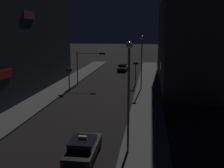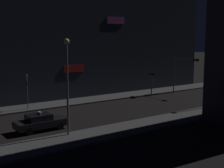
{
  "view_description": "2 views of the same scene",
  "coord_description": "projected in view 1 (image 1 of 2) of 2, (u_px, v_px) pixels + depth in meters",
  "views": [
    {
      "loc": [
        6.65,
        -6.83,
        8.54
      ],
      "look_at": [
        2.29,
        23.11,
        2.26
      ],
      "focal_mm": 42.44,
      "sensor_mm": 36.0,
      "label": 1
    },
    {
      "loc": [
        27.11,
        -0.79,
        7.72
      ],
      "look_at": [
        -0.17,
        18.41,
        2.93
      ],
      "focal_mm": 50.35,
      "sensor_mm": 36.0,
      "label": 2
    }
  ],
  "objects": [
    {
      "name": "traffic_light_right_kerb",
      "position": [
        136.0,
        69.0,
        40.3
      ],
      "size": [
        0.8,
        0.41,
        3.72
      ],
      "color": "slate",
      "rests_on": "ground_plane"
    },
    {
      "name": "taxi",
      "position": [
        83.0,
        148.0,
        17.7
      ],
      "size": [
        1.85,
        4.47,
        1.62
      ],
      "color": "black",
      "rests_on": "ground_plane"
    },
    {
      "name": "street_lamp_near_block",
      "position": [
        129.0,
        83.0,
        17.52
      ],
      "size": [
        0.45,
        0.45,
        7.6
      ],
      "color": "slate",
      "rests_on": "sidewalk_right"
    },
    {
      "name": "building_facade_right",
      "position": [
        184.0,
        24.0,
        41.67
      ],
      "size": [
        7.08,
        28.11,
        18.67
      ],
      "color": "#333338",
      "rests_on": "ground_plane"
    },
    {
      "name": "traffic_light_left_kerb",
      "position": [
        69.0,
        75.0,
        36.58
      ],
      "size": [
        0.8,
        0.42,
        3.29
      ],
      "color": "slate",
      "rests_on": "ground_plane"
    },
    {
      "name": "far_car",
      "position": [
        123.0,
        68.0,
        54.77
      ],
      "size": [
        2.06,
        4.55,
        1.42
      ],
      "color": "#1E512D",
      "rests_on": "ground_plane"
    },
    {
      "name": "sidewalk_left",
      "position": [
        60.0,
        88.0,
        39.04
      ],
      "size": [
        3.48,
        63.55,
        0.17
      ],
      "primitive_type": "cube",
      "color": "#4C4C4C",
      "rests_on": "ground_plane"
    },
    {
      "name": "sidewalk_right",
      "position": [
        148.0,
        90.0,
        37.21
      ],
      "size": [
        3.48,
        63.55,
        0.17
      ],
      "primitive_type": "cube",
      "color": "#4C4C4C",
      "rests_on": "ground_plane"
    },
    {
      "name": "street_lamp_far_block",
      "position": [
        142.0,
        53.0,
        36.91
      ],
      "size": [
        0.51,
        0.51,
        7.51
      ],
      "color": "slate",
      "rests_on": "sidewalk_right"
    },
    {
      "name": "traffic_light_overhead",
      "position": [
        88.0,
        61.0,
        40.23
      ],
      "size": [
        4.39,
        0.41,
        5.21
      ],
      "color": "slate",
      "rests_on": "ground_plane"
    }
  ]
}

